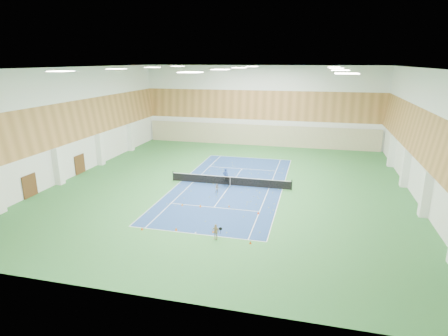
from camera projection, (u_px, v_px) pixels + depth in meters
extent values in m
plane|color=#307035|center=(230.00, 185.00, 39.48)|extent=(40.00, 40.00, 0.00)
cube|color=navy|center=(230.00, 185.00, 39.48)|extent=(10.97, 23.77, 0.01)
cube|color=#C6B793|center=(259.00, 135.00, 57.45)|extent=(35.40, 0.16, 3.20)
cube|color=#593319|center=(30.00, 186.00, 35.88)|extent=(0.08, 1.80, 2.20)
cube|color=#593319|center=(80.00, 164.00, 43.34)|extent=(0.08, 1.80, 2.20)
imported|color=navy|center=(225.00, 176.00, 39.97)|extent=(0.69, 0.57, 1.63)
imported|color=gray|center=(217.00, 188.00, 36.97)|extent=(0.57, 0.50, 0.99)
imported|color=tan|center=(216.00, 232.00, 27.49)|extent=(0.71, 0.38, 1.16)
cone|color=orange|center=(182.00, 205.00, 33.91)|extent=(0.18, 0.18, 0.20)
cone|color=#DB5E0B|center=(200.00, 206.00, 33.60)|extent=(0.22, 0.22, 0.24)
cone|color=orange|center=(229.00, 206.00, 33.57)|extent=(0.18, 0.18, 0.20)
cone|color=#F8420D|center=(258.00, 213.00, 32.06)|extent=(0.22, 0.22, 0.24)
cone|color=#E7450C|center=(142.00, 229.00, 29.06)|extent=(0.20, 0.20, 0.22)
cone|color=#DB5C0B|center=(176.00, 229.00, 28.95)|extent=(0.23, 0.23, 0.25)
cone|color=orange|center=(213.00, 231.00, 28.60)|extent=(0.17, 0.17, 0.19)
cone|color=#E3520B|center=(250.00, 242.00, 26.87)|extent=(0.19, 0.19, 0.21)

